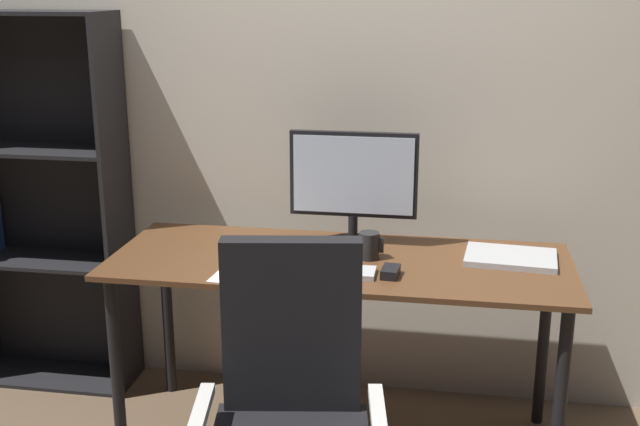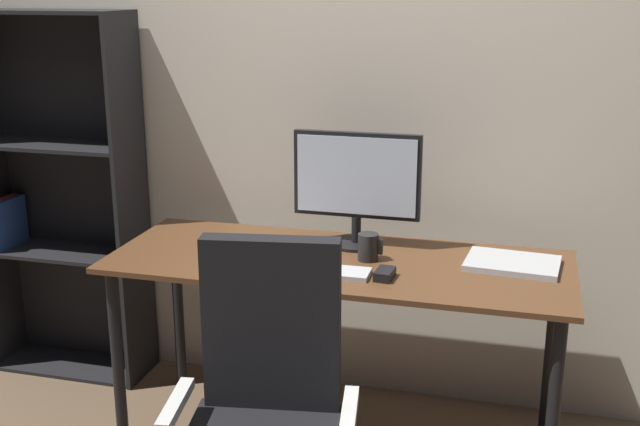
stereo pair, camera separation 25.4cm
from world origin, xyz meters
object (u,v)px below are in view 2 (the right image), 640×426
object	(u,v)px
laptop	(513,263)
coffee_mug	(368,247)
keyboard	(328,272)
mouse	(385,274)
monitor	(357,182)
desk	(338,282)
bookshelf	(62,198)

from	to	relation	value
laptop	coffee_mug	bearing A→B (deg)	-167.44
keyboard	mouse	xyz separation A→B (m)	(0.19, 0.01, 0.01)
laptop	monitor	bearing A→B (deg)	176.11
coffee_mug	desk	bearing A→B (deg)	-168.40
monitor	coffee_mug	bearing A→B (deg)	-63.07
mouse	laptop	xyz separation A→B (m)	(0.41, 0.23, -0.01)
bookshelf	laptop	bearing A→B (deg)	-6.92
coffee_mug	laptop	bearing A→B (deg)	7.44
desk	bookshelf	bearing A→B (deg)	166.37
desk	keyboard	xyz separation A→B (m)	(0.00, -0.16, 0.10)
coffee_mug	monitor	bearing A→B (deg)	116.93
monitor	keyboard	world-z (taller)	monitor
coffee_mug	bookshelf	distance (m)	1.47
desk	laptop	distance (m)	0.62
mouse	bookshelf	size ratio (longest dim) A/B	0.06
desk	mouse	distance (m)	0.27
keyboard	bookshelf	world-z (taller)	bookshelf
keyboard	mouse	distance (m)	0.19
monitor	coffee_mug	world-z (taller)	monitor
keyboard	laptop	size ratio (longest dim) A/B	0.91
bookshelf	coffee_mug	bearing A→B (deg)	-11.85
mouse	laptop	world-z (taller)	mouse
monitor	bookshelf	distance (m)	1.38
mouse	coffee_mug	size ratio (longest dim) A/B	0.97
desk	coffee_mug	size ratio (longest dim) A/B	16.82
desk	monitor	size ratio (longest dim) A/B	3.46
desk	mouse	world-z (taller)	mouse
desk	monitor	world-z (taller)	monitor
mouse	bookshelf	bearing A→B (deg)	167.98
coffee_mug	bookshelf	world-z (taller)	bookshelf
desk	coffee_mug	xyz separation A→B (m)	(0.10, 0.02, 0.14)
keyboard	monitor	bearing A→B (deg)	85.41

